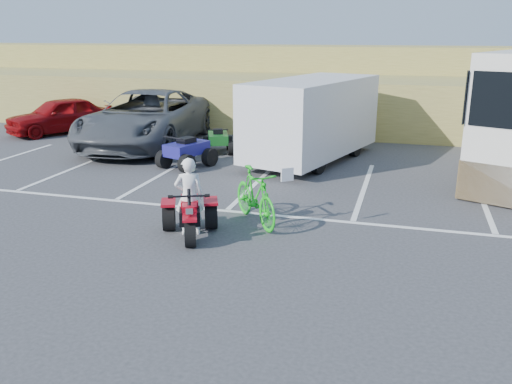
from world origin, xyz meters
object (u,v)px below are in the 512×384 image
(quad_atv_blue, at_px, (187,167))
(green_dirt_bike, at_px, (255,196))
(quad_atv_green, at_px, (218,152))
(rider, at_px, (189,196))
(cargo_trailer, at_px, (312,117))
(red_car, at_px, (60,115))
(red_trike_atv, at_px, (191,236))
(grey_pickup, at_px, (146,118))

(quad_atv_blue, bearing_deg, green_dirt_bike, -31.58)
(quad_atv_blue, relative_size, quad_atv_green, 1.14)
(rider, xyz_separation_m, cargo_trailer, (1.11, 6.68, 0.56))
(cargo_trailer, bearing_deg, green_dirt_bike, -74.39)
(red_car, distance_m, cargo_trailer, 10.26)
(quad_atv_green, bearing_deg, green_dirt_bike, -85.98)
(red_trike_atv, xyz_separation_m, green_dirt_bike, (0.97, 1.06, 0.56))
(green_dirt_bike, distance_m, cargo_trailer, 5.81)
(red_trike_atv, bearing_deg, red_car, 112.76)
(grey_pickup, bearing_deg, cargo_trailer, -12.63)
(cargo_trailer, distance_m, quad_atv_blue, 3.92)
(green_dirt_bike, xyz_separation_m, grey_pickup, (-5.70, 6.55, 0.35))
(green_dirt_bike, xyz_separation_m, quad_atv_blue, (-3.18, 4.02, -0.56))
(rider, bearing_deg, red_trike_atv, 90.00)
(quad_atv_blue, bearing_deg, grey_pickup, 155.06)
(red_trike_atv, xyz_separation_m, quad_atv_blue, (-2.21, 5.08, 0.00))
(green_dirt_bike, relative_size, quad_atv_blue, 1.29)
(rider, bearing_deg, green_dirt_bike, -160.91)
(green_dirt_bike, height_order, red_car, red_car)
(red_trike_atv, height_order, grey_pickup, grey_pickup)
(rider, distance_m, red_car, 12.46)
(red_trike_atv, xyz_separation_m, grey_pickup, (-4.74, 7.61, 0.91))
(cargo_trailer, bearing_deg, grey_pickup, -171.27)
(green_dirt_bike, bearing_deg, red_trike_atv, -171.72)
(rider, xyz_separation_m, grey_pickup, (-4.68, 7.47, 0.17))
(cargo_trailer, distance_m, quad_atv_green, 3.35)
(grey_pickup, distance_m, red_car, 4.43)
(red_car, xyz_separation_m, cargo_trailer, (10.04, -2.00, 0.63))
(green_dirt_bike, distance_m, quad_atv_blue, 5.15)
(red_car, height_order, quad_atv_green, red_car)
(rider, height_order, quad_atv_green, rider)
(red_trike_atv, xyz_separation_m, rider, (-0.06, 0.14, 0.75))
(grey_pickup, relative_size, quad_atv_blue, 4.51)
(rider, height_order, red_car, rider)
(red_trike_atv, bearing_deg, grey_pickup, 99.14)
(red_trike_atv, relative_size, red_car, 0.37)
(red_trike_atv, relative_size, green_dirt_bike, 0.77)
(rider, relative_size, green_dirt_bike, 0.79)
(green_dirt_bike, relative_size, cargo_trailer, 0.34)
(rider, bearing_deg, quad_atv_blue, -89.23)
(red_car, relative_size, quad_atv_green, 3.07)
(cargo_trailer, bearing_deg, red_trike_atv, -82.30)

